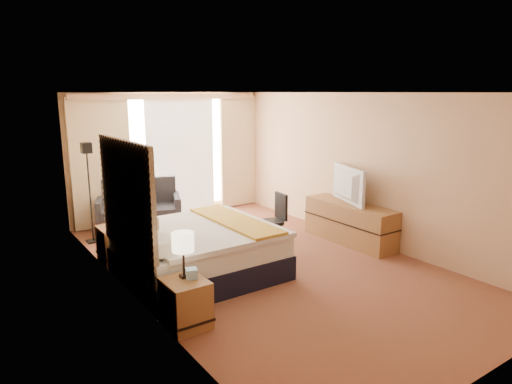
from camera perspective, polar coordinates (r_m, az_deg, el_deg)
floor at (r=7.18m, az=1.17°, el=-8.90°), size 4.20×7.00×0.02m
ceiling at (r=6.69m, az=1.27°, el=12.33°), size 4.20×7.00×0.02m
wall_back at (r=9.83m, az=-10.86°, el=4.53°), size 4.20×0.02×2.60m
wall_front at (r=4.56m, az=28.09°, el=-5.78°), size 4.20×0.02×2.60m
wall_left at (r=5.86m, az=-15.67°, el=-0.95°), size 0.02×7.00×2.60m
wall_right at (r=8.20m, az=13.21°, el=2.90°), size 0.02×7.00×2.60m
headboard at (r=6.07m, az=-15.92°, el=-0.72°), size 0.06×1.85×1.50m
nightstand_left at (r=5.36m, az=-8.80°, el=-13.55°), size 0.45×0.52×0.55m
nightstand_right at (r=7.54m, az=-17.22°, el=-6.20°), size 0.45×0.52×0.55m
media_dresser at (r=8.22m, az=11.61°, el=-3.81°), size 0.50×1.80×0.70m
window at (r=9.90m, az=-9.46°, el=4.76°), size 2.30×0.02×2.30m
curtains at (r=9.71m, az=-10.63°, el=5.10°), size 4.12×0.19×2.56m
bed at (r=6.68m, az=-7.22°, el=-7.28°), size 2.08×1.90×1.01m
loveseat at (r=9.12m, az=-14.29°, el=-2.53°), size 1.74×1.33×0.96m
floor_lamp at (r=8.38m, az=-20.24°, el=2.30°), size 0.22×0.22×1.77m
desk_chair at (r=7.80m, az=2.42°, el=-3.95°), size 0.45×0.45×0.93m
lamp_left at (r=5.18m, az=-9.12°, el=-6.30°), size 0.25×0.25×0.53m
lamp_right at (r=7.33m, az=-17.29°, el=-0.60°), size 0.29×0.29×0.62m
tissue_box at (r=5.26m, az=-8.08°, el=-10.06°), size 0.16×0.16×0.11m
telephone at (r=7.47m, az=-16.59°, el=-3.87°), size 0.20×0.17×0.06m
television at (r=8.13m, az=10.79°, el=0.89°), size 0.50×1.09×0.63m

